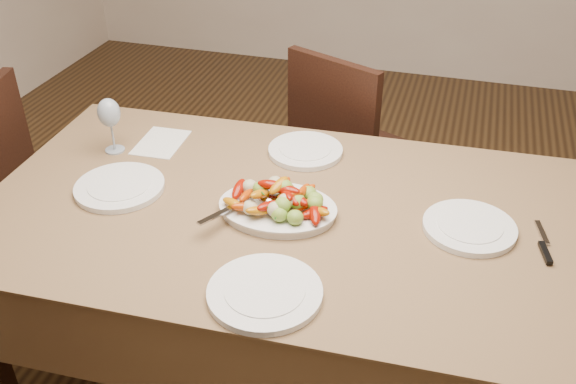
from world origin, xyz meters
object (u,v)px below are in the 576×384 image
Objects in this scene: serving_platter at (278,210)px; plate_left at (120,187)px; dining_table at (288,304)px; plate_right at (469,228)px; chair_far at (356,151)px; plate_near at (265,293)px; wine_glass at (111,124)px; plate_far at (305,151)px.

plate_left is (-0.51, -0.01, -0.00)m from serving_platter.
plate_right is (0.52, 0.05, 0.39)m from dining_table.
plate_right is at bearing 4.89° from plate_left.
dining_table is 0.91m from chair_far.
wine_glass is at bearing 142.69° from plate_near.
plate_far is 1.23× the size of wine_glass.
plate_right is 1.28× the size of wine_glass.
plate_near is at bearing -82.90° from plate_far.
chair_far is (0.04, 0.90, 0.10)m from dining_table.
plate_left is at bearing 150.32° from plate_near.
plate_right is 0.91× the size of plate_near.
chair_far is at bearing 119.23° from plate_right.
dining_table is 7.03× the size of plate_right.
plate_left is at bearing -175.11° from plate_right.
dining_table is at bearing 111.38° from chair_far.
chair_far reaches higher than plate_near.
dining_table is 0.66m from plate_left.
plate_left is 1.09× the size of plate_far.
serving_platter is (-0.02, -0.03, 0.39)m from dining_table.
plate_far is 0.88× the size of plate_near.
plate_left and plate_far have the same top height.
wine_glass is at bearing 122.39° from plate_left.
chair_far is at bearing 81.72° from plate_far.
serving_platter is at bearing 1.60° from plate_left.
plate_far reaches higher than dining_table.
serving_platter reaches higher than plate_right.
plate_left is 1.35× the size of wine_glass.
plate_near is (-0.47, -0.42, 0.00)m from plate_right.
serving_platter is 1.29× the size of plate_right.
plate_left is (-0.53, -0.04, 0.39)m from dining_table.
wine_glass is (-0.63, -0.17, 0.09)m from plate_far.
serving_platter is 1.22× the size of plate_left.
serving_platter is (-0.07, -0.93, 0.30)m from chair_far.
chair_far reaches higher than dining_table.
plate_near is at bearing -138.07° from plate_right.
plate_far is at bearing 105.83° from chair_far.
chair_far is 0.64m from plate_far.
plate_far is (-0.04, 0.34, 0.39)m from dining_table.
serving_platter reaches higher than plate_left.
plate_left is 1.06m from plate_right.
serving_platter is 0.55m from plate_right.
plate_far is 0.66m from wine_glass.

